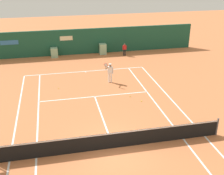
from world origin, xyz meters
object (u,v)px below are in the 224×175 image
Objects in this scene: ball_kid_right_post at (125,49)px; tennis_ball_by_sideline at (130,96)px; player_on_baseline at (110,71)px; tennis_ball_near_service_line at (59,88)px; tennis_ball_mid_court at (141,101)px.

ball_kid_right_post reaches higher than tennis_ball_by_sideline.
tennis_ball_near_service_line is (-4.16, -0.39, -0.93)m from player_on_baseline.
player_on_baseline is 3.21m from tennis_ball_by_sideline.
player_on_baseline is at bearing 111.05° from tennis_ball_mid_court.
tennis_ball_by_sideline is (0.89, -2.94, -0.93)m from player_on_baseline.
tennis_ball_by_sideline is 1.00× the size of tennis_ball_mid_court.
ball_kid_right_post reaches higher than tennis_ball_near_service_line.
tennis_ball_near_service_line is 6.61m from tennis_ball_mid_court.
ball_kid_right_post reaches higher than tennis_ball_mid_court.
tennis_ball_near_service_line is at bearing 153.23° from tennis_ball_by_sideline.
player_on_baseline is at bearing 106.91° from tennis_ball_by_sideline.
player_on_baseline is 4.28m from tennis_ball_near_service_line.
ball_kid_right_post is at bearing 44.94° from tennis_ball_near_service_line.
tennis_ball_mid_court is at bearing -56.99° from tennis_ball_by_sideline.
player_on_baseline is 26.88× the size of tennis_ball_mid_court.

